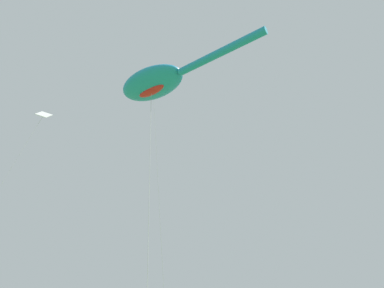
# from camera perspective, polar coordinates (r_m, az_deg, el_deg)

# --- Properties ---
(big_show_kite) EXTENTS (3.29, 11.30, 16.39)m
(big_show_kite) POSITION_cam_1_polar(r_m,az_deg,el_deg) (21.96, -6.88, 11.53)
(big_show_kite) COLOR #1E8CBF
(big_show_kite) RESTS_ON ground
(small_kite_tiny_distant) EXTENTS (1.66, 2.41, 18.43)m
(small_kite_tiny_distant) POSITION_cam_1_polar(r_m,az_deg,el_deg) (25.88, -7.41, 10.72)
(small_kite_tiny_distant) COLOR red
(small_kite_tiny_distant) RESTS_ON ground
(small_kite_delta_white) EXTENTS (4.01, 3.19, 17.88)m
(small_kite_delta_white) POSITION_cam_1_polar(r_m,az_deg,el_deg) (31.17, -26.85, 3.94)
(small_kite_delta_white) COLOR white
(small_kite_delta_white) RESTS_ON ground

